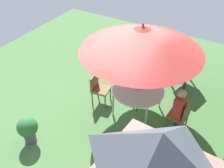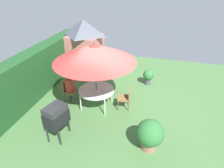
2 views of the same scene
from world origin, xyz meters
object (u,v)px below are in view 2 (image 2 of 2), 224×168
at_px(bbq_grill, 56,116).
at_px(chair_far_side, 126,97).
at_px(potted_plant_by_shed, 150,134).
at_px(garden_shed, 85,46).
at_px(chair_near_shed, 69,89).
at_px(potted_plant_by_grill, 148,76).
at_px(patio_umbrella, 95,53).
at_px(person_in_red, 70,84).
at_px(patio_table, 96,91).

distance_m(bbq_grill, chair_far_side, 2.77).
xyz_separation_m(bbq_grill, potted_plant_by_shed, (0.29, -2.87, -0.29)).
xyz_separation_m(bbq_grill, chair_far_side, (2.11, -1.77, -0.33)).
height_order(garden_shed, chair_far_side, garden_shed).
distance_m(chair_near_shed, potted_plant_by_grill, 3.77).
height_order(garden_shed, patio_umbrella, garden_shed).
relative_size(bbq_grill, person_in_red, 0.95).
distance_m(patio_umbrella, bbq_grill, 2.48).
relative_size(bbq_grill, chair_near_shed, 1.33).
bearing_deg(patio_table, person_in_red, 86.15).
bearing_deg(person_in_red, chair_far_side, -87.52).
xyz_separation_m(bbq_grill, chair_near_shed, (2.01, 0.62, -0.33)).
height_order(chair_near_shed, potted_plant_by_shed, potted_plant_by_shed).
relative_size(patio_table, potted_plant_by_grill, 1.85).
relative_size(chair_far_side, potted_plant_by_shed, 0.88).
xyz_separation_m(patio_umbrella, chair_far_side, (0.18, -1.14, -1.74)).
distance_m(potted_plant_by_shed, potted_plant_by_grill, 3.98).
relative_size(garden_shed, patio_umbrella, 0.93).
xyz_separation_m(chair_far_side, potted_plant_by_grill, (2.14, -0.64, -0.08)).
bearing_deg(garden_shed, potted_plant_by_shed, -139.81).
bearing_deg(person_in_red, potted_plant_by_shed, -116.74).
height_order(garden_shed, person_in_red, garden_shed).
xyz_separation_m(garden_shed, person_in_red, (-2.85, -0.46, -0.63)).
bearing_deg(chair_near_shed, patio_table, -93.85).
bearing_deg(garden_shed, potted_plant_by_grill, -100.25).
distance_m(patio_table, bbq_grill, 2.03).
bearing_deg(person_in_red, chair_near_shed, 86.15).
xyz_separation_m(patio_umbrella, potted_plant_by_grill, (2.31, -1.78, -1.82)).
bearing_deg(chair_far_side, garden_shed, 45.15).
distance_m(bbq_grill, potted_plant_by_grill, 4.90).
bearing_deg(potted_plant_by_grill, chair_near_shed, 126.32).
bearing_deg(potted_plant_by_shed, patio_table, 53.82).
height_order(bbq_grill, potted_plant_by_shed, bbq_grill).
height_order(chair_far_side, person_in_red, person_in_red).
distance_m(patio_umbrella, chair_far_side, 2.09).
bearing_deg(potted_plant_by_shed, potted_plant_by_grill, 6.54).
bearing_deg(garden_shed, patio_table, -151.04).
height_order(patio_table, patio_umbrella, patio_umbrella).
bearing_deg(patio_table, chair_near_shed, 86.15).
xyz_separation_m(chair_near_shed, person_in_red, (-0.01, -0.09, 0.26)).
height_order(chair_near_shed, potted_plant_by_grill, chair_near_shed).
bearing_deg(potted_plant_by_grill, chair_far_side, 163.35).
distance_m(garden_shed, potted_plant_by_shed, 6.04).
bearing_deg(patio_umbrella, potted_plant_by_grill, -37.62).
bearing_deg(chair_near_shed, garden_shed, 7.42).
bearing_deg(patio_table, potted_plant_by_shed, -126.18).
bearing_deg(person_in_red, patio_umbrella, -93.85).
height_order(garden_shed, bbq_grill, garden_shed).
bearing_deg(potted_plant_by_grill, patio_table, 142.38).
relative_size(patio_table, chair_far_side, 1.54).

